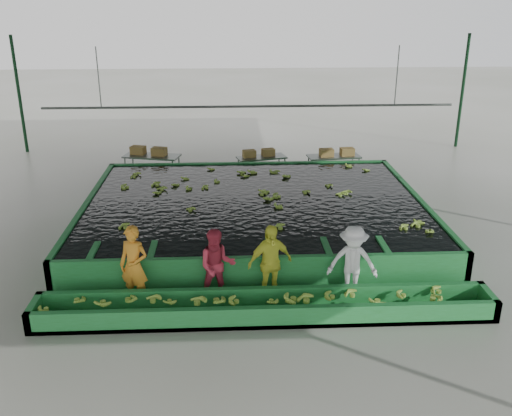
{
  "coord_description": "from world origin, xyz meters",
  "views": [
    {
      "loc": [
        -0.72,
        -14.36,
        6.65
      ],
      "look_at": [
        0.0,
        0.5,
        1.0
      ],
      "focal_mm": 40.0,
      "sensor_mm": 36.0,
      "label": 1
    }
  ],
  "objects_px": {
    "packing_table_mid": "(262,167)",
    "box_stack_right": "(337,156)",
    "flotation_tank": "(254,213)",
    "sorting_trough": "(265,307)",
    "box_stack_left": "(149,155)",
    "packing_table_left": "(153,167)",
    "packing_table_right": "(333,167)",
    "worker_c": "(270,263)",
    "worker_b": "(217,266)",
    "worker_d": "(353,263)",
    "box_stack_mid": "(259,156)",
    "worker_a": "(134,265)"
  },
  "relations": [
    {
      "from": "packing_table_mid",
      "to": "packing_table_right",
      "type": "relative_size",
      "value": 0.93
    },
    {
      "from": "worker_c",
      "to": "packing_table_left",
      "type": "xyz_separation_m",
      "value": [
        -3.77,
        9.2,
        -0.45
      ]
    },
    {
      "from": "packing_table_left",
      "to": "packing_table_right",
      "type": "height_order",
      "value": "packing_table_left"
    },
    {
      "from": "flotation_tank",
      "to": "packing_table_right",
      "type": "relative_size",
      "value": 5.11
    },
    {
      "from": "packing_table_left",
      "to": "worker_c",
      "type": "bearing_deg",
      "value": -67.71
    },
    {
      "from": "worker_b",
      "to": "box_stack_mid",
      "type": "distance_m",
      "value": 9.37
    },
    {
      "from": "worker_a",
      "to": "packing_table_mid",
      "type": "xyz_separation_m",
      "value": [
        3.39,
        9.2,
        -0.51
      ]
    },
    {
      "from": "worker_c",
      "to": "box_stack_mid",
      "type": "xyz_separation_m",
      "value": [
        0.24,
        9.26,
        -0.09
      ]
    },
    {
      "from": "packing_table_right",
      "to": "worker_a",
      "type": "bearing_deg",
      "value": -124.15
    },
    {
      "from": "worker_b",
      "to": "packing_table_right",
      "type": "distance_m",
      "value": 9.96
    },
    {
      "from": "worker_d",
      "to": "box_stack_left",
      "type": "height_order",
      "value": "worker_d"
    },
    {
      "from": "worker_c",
      "to": "box_stack_right",
      "type": "xyz_separation_m",
      "value": [
        3.16,
        8.98,
        -0.03
      ]
    },
    {
      "from": "worker_c",
      "to": "sorting_trough",
      "type": "bearing_deg",
      "value": -122.8
    },
    {
      "from": "box_stack_left",
      "to": "box_stack_right",
      "type": "relative_size",
      "value": 1.05
    },
    {
      "from": "packing_table_left",
      "to": "packing_table_mid",
      "type": "distance_m",
      "value": 4.12
    },
    {
      "from": "packing_table_right",
      "to": "box_stack_left",
      "type": "relative_size",
      "value": 1.42
    },
    {
      "from": "box_stack_mid",
      "to": "box_stack_left",
      "type": "bearing_deg",
      "value": 179.58
    },
    {
      "from": "packing_table_left",
      "to": "packing_table_right",
      "type": "distance_m",
      "value": 6.83
    },
    {
      "from": "worker_a",
      "to": "worker_b",
      "type": "height_order",
      "value": "worker_a"
    },
    {
      "from": "worker_d",
      "to": "box_stack_mid",
      "type": "distance_m",
      "value": 9.41
    },
    {
      "from": "worker_c",
      "to": "packing_table_left",
      "type": "bearing_deg",
      "value": 90.43
    },
    {
      "from": "box_stack_left",
      "to": "box_stack_right",
      "type": "xyz_separation_m",
      "value": [
        7.05,
        -0.32,
        -0.05
      ]
    },
    {
      "from": "packing_table_mid",
      "to": "box_stack_right",
      "type": "bearing_deg",
      "value": -4.49
    },
    {
      "from": "worker_b",
      "to": "worker_c",
      "type": "xyz_separation_m",
      "value": [
        1.19,
        0.0,
        0.05
      ]
    },
    {
      "from": "worker_a",
      "to": "box_stack_left",
      "type": "xyz_separation_m",
      "value": [
        -0.85,
        9.29,
        0.01
      ]
    },
    {
      "from": "box_stack_right",
      "to": "box_stack_mid",
      "type": "bearing_deg",
      "value": 174.4
    },
    {
      "from": "flotation_tank",
      "to": "packing_table_right",
      "type": "distance_m",
      "value": 5.69
    },
    {
      "from": "sorting_trough",
      "to": "box_stack_mid",
      "type": "distance_m",
      "value": 10.09
    },
    {
      "from": "box_stack_right",
      "to": "flotation_tank",
      "type": "bearing_deg",
      "value": -125.31
    },
    {
      "from": "worker_b",
      "to": "packing_table_right",
      "type": "bearing_deg",
      "value": 60.33
    },
    {
      "from": "worker_d",
      "to": "box_stack_left",
      "type": "relative_size",
      "value": 1.29
    },
    {
      "from": "flotation_tank",
      "to": "worker_c",
      "type": "distance_m",
      "value": 4.33
    },
    {
      "from": "worker_b",
      "to": "worker_c",
      "type": "bearing_deg",
      "value": -4.4
    },
    {
      "from": "packing_table_mid",
      "to": "box_stack_left",
      "type": "relative_size",
      "value": 1.33
    },
    {
      "from": "box_stack_mid",
      "to": "box_stack_right",
      "type": "distance_m",
      "value": 2.93
    },
    {
      "from": "packing_table_left",
      "to": "box_stack_right",
      "type": "xyz_separation_m",
      "value": [
        6.93,
        -0.23,
        0.42
      ]
    },
    {
      "from": "worker_b",
      "to": "box_stack_left",
      "type": "relative_size",
      "value": 1.27
    },
    {
      "from": "worker_b",
      "to": "worker_d",
      "type": "xyz_separation_m",
      "value": [
        3.08,
        0.0,
        0.01
      ]
    },
    {
      "from": "flotation_tank",
      "to": "packing_table_left",
      "type": "height_order",
      "value": "packing_table_left"
    },
    {
      "from": "worker_a",
      "to": "packing_table_right",
      "type": "relative_size",
      "value": 0.95
    },
    {
      "from": "flotation_tank",
      "to": "box_stack_right",
      "type": "xyz_separation_m",
      "value": [
        3.31,
        4.68,
        0.44
      ]
    },
    {
      "from": "worker_b",
      "to": "box_stack_mid",
      "type": "relative_size",
      "value": 1.44
    },
    {
      "from": "packing_table_mid",
      "to": "worker_a",
      "type": "bearing_deg",
      "value": -110.22
    },
    {
      "from": "sorting_trough",
      "to": "worker_d",
      "type": "distance_m",
      "value": 2.28
    },
    {
      "from": "packing_table_left",
      "to": "packing_table_right",
      "type": "xyz_separation_m",
      "value": [
        6.83,
        -0.21,
        -0.02
      ]
    },
    {
      "from": "packing_table_right",
      "to": "sorting_trough",
      "type": "bearing_deg",
      "value": -108.14
    },
    {
      "from": "flotation_tank",
      "to": "sorting_trough",
      "type": "xyz_separation_m",
      "value": [
        0.0,
        -5.1,
        -0.2
      ]
    },
    {
      "from": "sorting_trough",
      "to": "worker_a",
      "type": "relative_size",
      "value": 5.38
    },
    {
      "from": "worker_a",
      "to": "box_stack_right",
      "type": "relative_size",
      "value": 1.42
    },
    {
      "from": "worker_b",
      "to": "worker_d",
      "type": "bearing_deg",
      "value": -4.4
    }
  ]
}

